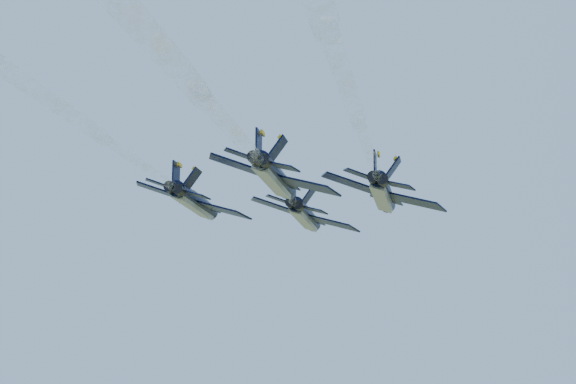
% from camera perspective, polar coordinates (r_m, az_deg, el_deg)
% --- Properties ---
extents(jet_lead, '(13.79, 18.38, 5.49)m').
position_cam_1_polar(jet_lead, '(109.98, 1.14, -1.55)').
color(jet_lead, black).
extents(jet_left, '(13.79, 18.38, 5.49)m').
position_cam_1_polar(jet_left, '(102.54, -6.01, -0.66)').
color(jet_left, black).
extents(jet_right, '(13.79, 18.38, 5.49)m').
position_cam_1_polar(jet_right, '(98.25, 6.20, -0.13)').
color(jet_right, black).
extents(jet_slot, '(13.79, 18.38, 5.49)m').
position_cam_1_polar(jet_slot, '(90.07, -0.83, 0.95)').
color(jet_slot, black).
extents(smoke_trail_lead, '(4.48, 60.61, 2.25)m').
position_cam_1_polar(smoke_trail_lead, '(67.01, -4.76, 5.87)').
color(smoke_trail_lead, white).
extents(smoke_trail_left, '(4.48, 60.61, 2.25)m').
position_cam_1_polar(smoke_trail_left, '(61.92, -17.52, 8.02)').
color(smoke_trail_left, white).
extents(smoke_trail_right, '(4.48, 60.61, 2.25)m').
position_cam_1_polar(smoke_trail_right, '(55.10, 3.04, 10.04)').
color(smoke_trail_right, white).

